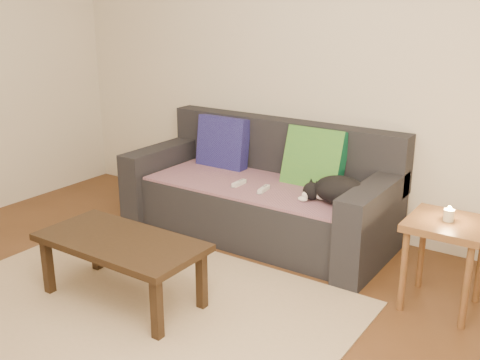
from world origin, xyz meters
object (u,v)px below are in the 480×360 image
object	(u,v)px
sofa	(261,196)
wii_remote_a	(239,183)
cat	(337,191)
wii_remote_b	(264,189)
coffee_table	(121,247)
side_table	(446,236)

from	to	relation	value
sofa	wii_remote_a	world-z (taller)	sofa
cat	wii_remote_b	distance (m)	0.57
wii_remote_b	wii_remote_a	bearing A→B (deg)	78.46
cat	coffee_table	bearing A→B (deg)	-102.12
wii_remote_a	sofa	bearing A→B (deg)	-21.18
wii_remote_a	side_table	xyz separation A→B (m)	(1.59, -0.16, 0.01)
cat	coffee_table	distance (m)	1.51
cat	wii_remote_b	xyz separation A→B (m)	(-0.56, -0.06, -0.08)
wii_remote_a	coffee_table	world-z (taller)	wii_remote_a
wii_remote_a	side_table	world-z (taller)	side_table
wii_remote_b	side_table	distance (m)	1.37
side_table	coffee_table	distance (m)	1.94
side_table	coffee_table	xyz separation A→B (m)	(-1.64, -1.04, -0.10)
sofa	coffee_table	size ratio (longest dim) A/B	2.01
sofa	cat	xyz separation A→B (m)	(0.71, -0.15, 0.22)
wii_remote_a	wii_remote_b	size ratio (longest dim) A/B	1.00
side_table	coffee_table	world-z (taller)	side_table
coffee_table	sofa	bearing A→B (deg)	84.91
wii_remote_a	side_table	bearing A→B (deg)	-95.32
wii_remote_a	cat	bearing A→B (deg)	-86.10
sofa	coffee_table	distance (m)	1.41
wii_remote_a	wii_remote_b	bearing A→B (deg)	-93.28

